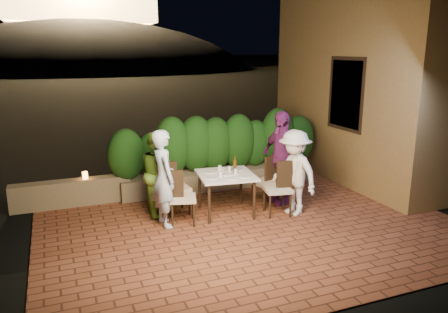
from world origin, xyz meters
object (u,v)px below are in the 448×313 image
beer_bottle (235,165)px  diner_blue (164,178)px  diner_white (294,173)px  diner_purple (281,158)px  bowl (221,169)px  chair_right_back (266,181)px  parapet_lamp (85,175)px  dining_table (226,194)px  chair_right_front (277,188)px  diner_green (158,173)px  chair_left_back (176,187)px  chair_left_front (183,197)px

beer_bottle → diner_blue: bearing=-175.4°
diner_white → diner_purple: diner_purple is taller
beer_bottle → bowl: (-0.17, 0.27, -0.14)m
chair_right_back → diner_purple: diner_purple is taller
parapet_lamp → diner_blue: bearing=-54.1°
diner_white → parapet_lamp: 3.97m
dining_table → beer_bottle: size_ratio=3.13×
bowl → chair_right_front: size_ratio=0.17×
diner_green → chair_right_front: bearing=-110.7°
bowl → chair_right_back: 0.93m
diner_green → diner_white: bearing=-109.8°
beer_bottle → diner_purple: size_ratio=0.17×
diner_blue → parapet_lamp: bearing=29.3°
dining_table → chair_right_front: chair_right_front is taller
chair_left_back → parapet_lamp: chair_left_back is taller
beer_bottle → diner_white: (0.97, -0.45, -0.13)m
bowl → chair_left_back: size_ratio=0.17×
chair_right_back → dining_table: bearing=-8.1°
chair_right_front → diner_green: diner_green is taller
chair_left_back → chair_right_front: size_ratio=0.98×
chair_left_front → chair_right_front: bearing=8.6°
chair_right_front → diner_white: bearing=175.2°
chair_left_back → chair_right_back: chair_left_back is taller
parapet_lamp → beer_bottle: bearing=-30.9°
chair_left_back → diner_green: bearing=159.6°
chair_right_back → diner_green: size_ratio=0.62×
chair_left_back → diner_white: diner_white is taller
dining_table → diner_blue: 1.26m
bowl → chair_right_front: 1.10m
chair_left_front → parapet_lamp: chair_left_front is taller
chair_right_back → chair_left_back: bearing=-25.2°
chair_right_front → diner_green: size_ratio=0.65×
chair_right_front → diner_white: size_ratio=0.64×
chair_left_front → chair_right_front: 1.72m
diner_white → diner_purple: bearing=159.4°
diner_blue → diner_white: (2.30, -0.34, -0.05)m
chair_left_front → diner_purple: (2.06, 0.33, 0.43)m
diner_green → diner_white: size_ratio=0.98×
chair_left_front → diner_green: diner_green is taller
diner_blue → diner_purple: (2.37, 0.28, 0.08)m
beer_bottle → diner_white: bearing=-25.0°
chair_right_back → diner_purple: (0.32, 0.02, 0.43)m
dining_table → diner_blue: size_ratio=0.59×
dining_table → bowl: (0.00, 0.27, 0.40)m
chair_left_back → parapet_lamp: 1.86m
beer_bottle → dining_table: bearing=179.2°
diner_blue → diner_green: size_ratio=1.09×
bowl → chair_right_back: chair_right_back is taller
chair_left_back → diner_purple: diner_purple is taller
diner_green → chair_right_back: bearing=-96.9°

